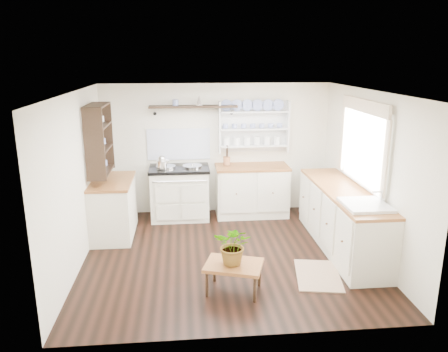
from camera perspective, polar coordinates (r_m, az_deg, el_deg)
The scene contains 19 objects.
floor at distance 6.35m, azimuth 0.40°, elevation -10.22°, with size 4.00×3.80×0.01m, color black.
wall_back at distance 7.78m, azimuth -1.00°, elevation 3.55°, with size 4.00×0.02×2.30m, color #EDE5CD.
wall_right at distance 6.46m, azimuth 18.38°, elevation 0.29°, with size 0.02×3.80×2.30m, color #EDE5CD.
wall_left at distance 6.08m, azimuth -18.67°, elevation -0.63°, with size 0.02×3.80×2.30m, color #EDE5CD.
ceiling at distance 5.74m, azimuth 0.45°, elevation 10.96°, with size 4.00×3.80×0.01m, color white.
window at distance 6.48m, azimuth 17.75°, elevation 4.17°, with size 0.08×1.55×1.22m.
aga_cooker at distance 7.61m, azimuth -5.79°, elevation -2.12°, with size 1.02×0.71×0.94m.
back_cabinets at distance 7.74m, azimuth 3.63°, elevation -1.83°, with size 1.27×0.63×0.90m.
right_cabinets at distance 6.64m, azimuth 15.15°, elevation -5.31°, with size 0.62×2.43×0.90m.
belfast_sink at distance 5.87m, azimuth 17.90°, elevation -4.72°, with size 0.55×0.60×0.45m.
left_cabinets at distance 7.07m, azimuth -14.23°, elevation -3.96°, with size 0.62×1.13×0.90m.
plate_rack at distance 7.75m, azimuth 3.83°, elevation 6.52°, with size 1.20×0.22×0.90m.
high_shelf at distance 7.52m, azimuth -4.03°, elevation 8.96°, with size 1.50×0.29×0.16m.
left_shelving at distance 6.82m, azimuth -16.00°, elevation 4.70°, with size 0.28×0.80×1.05m, color black.
kettle at distance 7.36m, azimuth -8.09°, elevation 1.80°, with size 0.18×0.18×0.21m, color silver, non-canonical shape.
utensil_crock at distance 7.62m, azimuth 0.34°, elevation 1.99°, with size 0.12×0.12×0.14m, color #A5653C.
center_table at distance 5.31m, azimuth 1.29°, elevation -11.82°, with size 0.78×0.66×0.36m.
potted_plant at distance 5.18m, azimuth 1.31°, elevation -8.98°, with size 0.44×0.38×0.49m, color #3F7233.
floor_rug at distance 5.91m, azimuth 12.17°, elevation -12.56°, with size 0.55×0.85×0.02m, color #7A6346.
Camera 1 is at (-0.59, -5.70, 2.74)m, focal length 35.00 mm.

